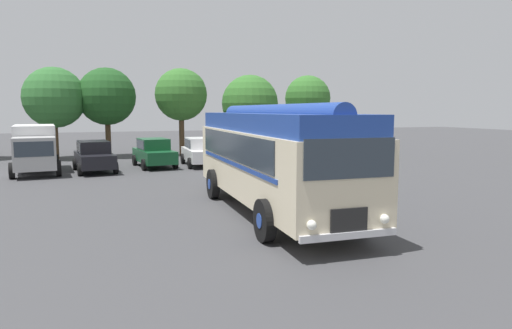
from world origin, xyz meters
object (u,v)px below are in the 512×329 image
at_px(vintage_bus, 272,154).
at_px(box_van, 35,147).
at_px(car_mid_left, 154,153).
at_px(car_far_right, 246,151).
at_px(car_near_left, 94,156).
at_px(car_mid_right, 201,152).

bearing_deg(vintage_bus, box_van, 122.28).
bearing_deg(car_mid_left, car_far_right, -7.65).
bearing_deg(car_near_left, box_van, 164.88).
relative_size(vintage_bus, car_near_left, 2.33).
distance_m(car_mid_left, box_van, 6.27).
bearing_deg(car_far_right, vintage_bus, -104.71).
distance_m(car_mid_right, box_van, 8.97).
bearing_deg(box_van, car_near_left, -15.12).
distance_m(car_mid_right, car_far_right, 2.73).
xyz_separation_m(car_mid_left, car_far_right, (5.41, -0.73, 0.00)).
height_order(car_mid_left, car_far_right, same).
bearing_deg(car_mid_left, box_van, -177.92).
bearing_deg(box_van, car_mid_right, -0.21).
height_order(car_near_left, car_mid_right, same).
xyz_separation_m(vintage_bus, box_van, (-8.32, 13.17, -0.53)).
bearing_deg(car_near_left, car_mid_right, 7.23).
bearing_deg(car_far_right, car_mid_left, 172.35).
distance_m(car_near_left, box_van, 3.09).
height_order(car_near_left, box_van, box_van).
height_order(vintage_bus, car_far_right, vintage_bus).
height_order(car_near_left, car_mid_left, same).
distance_m(car_near_left, car_far_right, 8.71).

